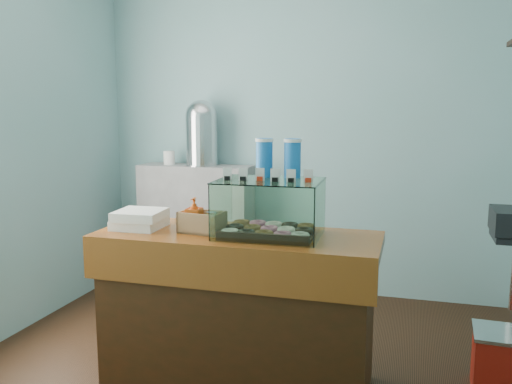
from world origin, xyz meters
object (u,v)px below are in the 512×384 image
(display_case, at_px, (271,205))
(red_cooler, at_px, (511,364))
(coffee_urn, at_px, (202,131))
(counter, at_px, (237,309))

(display_case, height_order, red_cooler, display_case)
(coffee_urn, bearing_deg, red_cooler, -28.48)
(counter, relative_size, display_case, 2.75)
(display_case, bearing_deg, counter, -171.02)
(counter, height_order, display_case, display_case)
(counter, relative_size, red_cooler, 3.74)
(coffee_urn, height_order, red_cooler, coffee_urn)
(counter, distance_m, coffee_urn, 2.02)
(display_case, distance_m, red_cooler, 1.61)
(display_case, relative_size, coffee_urn, 1.03)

